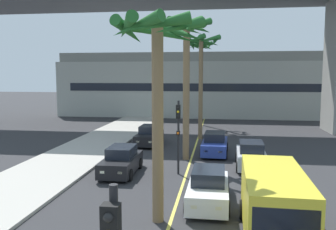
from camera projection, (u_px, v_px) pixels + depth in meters
name	position (u px, v px, depth m)	size (l,w,h in m)	color
lane_stripe_center	(190.00, 163.00, 23.02)	(0.14, 56.00, 0.01)	#DBCC4C
pier_building_backdrop	(206.00, 85.00, 49.24)	(39.60, 8.04, 8.49)	#ADB2A8
car_queue_front	(215.00, 144.00, 25.48)	(1.95, 4.16, 1.56)	navy
car_queue_second	(149.00, 136.00, 28.92)	(1.87, 4.12, 1.56)	black
car_queue_third	(208.00, 188.00, 15.64)	(1.87, 4.12, 1.56)	white
car_queue_fourth	(251.00, 156.00, 21.93)	(1.93, 4.15, 1.56)	#B7BABF
car_queue_fifth	(121.00, 161.00, 20.52)	(1.86, 4.11, 1.56)	black
delivery_van	(274.00, 203.00, 12.30)	(2.26, 5.30, 2.36)	yellow
traffic_light_median_far	(178.00, 127.00, 20.12)	(0.24, 0.37, 4.20)	black
palm_tree_near_median	(201.00, 55.00, 39.58)	(2.81, 2.81, 9.34)	brown
palm_tree_mid_median	(187.00, 48.00, 23.17)	(3.43, 3.44, 9.30)	brown
palm_tree_far_median	(158.00, 54.00, 13.20)	(3.52, 3.55, 7.86)	brown
palm_tree_farthest_median	(201.00, 55.00, 30.91)	(3.42, 3.52, 9.09)	brown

